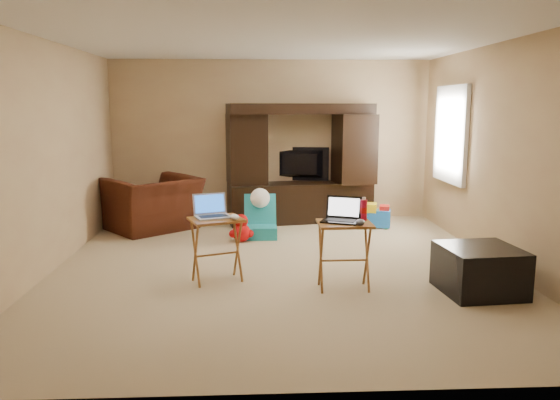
{
  "coord_description": "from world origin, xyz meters",
  "views": [
    {
      "loc": [
        -0.28,
        -5.93,
        1.8
      ],
      "look_at": [
        0.0,
        -0.2,
        0.8
      ],
      "focal_mm": 35.0,
      "sensor_mm": 36.0,
      "label": 1
    }
  ],
  "objects": [
    {
      "name": "television",
      "position": [
        0.45,
        2.66,
        0.88
      ],
      "size": [
        0.93,
        0.28,
        0.53
      ],
      "primitive_type": "imported",
      "rotation": [
        0.0,
        0.0,
        2.97
      ],
      "color": "black",
      "rests_on": "entertainment_center"
    },
    {
      "name": "wall_back",
      "position": [
        0.0,
        2.75,
        1.25
      ],
      "size": [
        5.0,
        0.0,
        5.0
      ],
      "primitive_type": "plane",
      "rotation": [
        1.57,
        0.0,
        0.0
      ],
      "color": "tan",
      "rests_on": "ground"
    },
    {
      "name": "water_bottle",
      "position": [
        0.8,
        -0.7,
        0.78
      ],
      "size": [
        0.07,
        0.07,
        0.21
      ],
      "primitive_type": "cylinder",
      "color": "#BB0B2B",
      "rests_on": "tray_table_right"
    },
    {
      "name": "wall_left",
      "position": [
        -2.5,
        0.0,
        1.25
      ],
      "size": [
        0.0,
        5.5,
        5.5
      ],
      "primitive_type": "plane",
      "rotation": [
        1.57,
        0.0,
        1.57
      ],
      "color": "tan",
      "rests_on": "ground"
    },
    {
      "name": "recliner",
      "position": [
        -1.74,
        1.95,
        0.39
      ],
      "size": [
        1.57,
        1.56,
        0.77
      ],
      "primitive_type": "imported",
      "rotation": [
        0.0,
        0.0,
        3.84
      ],
      "color": "#44170E",
      "rests_on": "floor"
    },
    {
      "name": "tray_table_right",
      "position": [
        0.6,
        -0.78,
        0.34
      ],
      "size": [
        0.52,
        0.42,
        0.67
      ],
      "primitive_type": "cube",
      "rotation": [
        0.0,
        0.0,
        0.01
      ],
      "color": "#986224",
      "rests_on": "floor"
    },
    {
      "name": "floor",
      "position": [
        0.0,
        0.0,
        0.0
      ],
      "size": [
        5.5,
        5.5,
        0.0
      ],
      "primitive_type": "plane",
      "color": "#C7B889",
      "rests_on": "ground"
    },
    {
      "name": "entertainment_center",
      "position": [
        0.45,
        2.44,
        0.91
      ],
      "size": [
        2.29,
        0.93,
        1.83
      ],
      "primitive_type": "cube",
      "rotation": [
        0.0,
        0.0,
        0.17
      ],
      "color": "black",
      "rests_on": "floor"
    },
    {
      "name": "wall_right",
      "position": [
        2.5,
        0.0,
        1.25
      ],
      "size": [
        0.0,
        5.5,
        5.5
      ],
      "primitive_type": "plane",
      "rotation": [
        1.57,
        0.0,
        -1.57
      ],
      "color": "tan",
      "rests_on": "ground"
    },
    {
      "name": "tray_table_left",
      "position": [
        -0.66,
        -0.49,
        0.33
      ],
      "size": [
        0.63,
        0.57,
        0.67
      ],
      "primitive_type": "cube",
      "rotation": [
        0.0,
        0.0,
        0.37
      ],
      "color": "#A66228",
      "rests_on": "floor"
    },
    {
      "name": "mouse_right",
      "position": [
        0.73,
        -0.9,
        0.7
      ],
      "size": [
        0.1,
        0.15,
        0.06
      ],
      "primitive_type": "ellipsoid",
      "rotation": [
        0.0,
        0.0,
        -0.1
      ],
      "color": "#39383D",
      "rests_on": "tray_table_right"
    },
    {
      "name": "ottoman",
      "position": [
        1.9,
        -0.95,
        0.23
      ],
      "size": [
        0.77,
        0.77,
        0.45
      ],
      "primitive_type": "cube",
      "rotation": [
        0.0,
        0.0,
        0.09
      ],
      "color": "black",
      "rests_on": "floor"
    },
    {
      "name": "mouse_left",
      "position": [
        -0.47,
        -0.56,
        0.69
      ],
      "size": [
        0.12,
        0.15,
        0.06
      ],
      "primitive_type": "ellipsoid",
      "rotation": [
        0.0,
        0.0,
        0.31
      ],
      "color": "silver",
      "rests_on": "tray_table_left"
    },
    {
      "name": "ceiling",
      "position": [
        0.0,
        0.0,
        2.5
      ],
      "size": [
        5.5,
        5.5,
        0.0
      ],
      "primitive_type": "plane",
      "rotation": [
        3.14,
        0.0,
        0.0
      ],
      "color": "silver",
      "rests_on": "ground"
    },
    {
      "name": "child_rocker",
      "position": [
        -0.19,
        1.4,
        0.3
      ],
      "size": [
        0.45,
        0.51,
        0.59
      ],
      "primitive_type": null,
      "rotation": [
        0.0,
        0.0,
        0.01
      ],
      "color": "teal",
      "rests_on": "floor"
    },
    {
      "name": "laptop_left",
      "position": [
        -0.69,
        -0.46,
        0.79
      ],
      "size": [
        0.42,
        0.39,
        0.24
      ],
      "primitive_type": "cube",
      "rotation": [
        0.0,
        0.0,
        0.35
      ],
      "color": "#AAAAAE",
      "rests_on": "tray_table_left"
    },
    {
      "name": "push_toy",
      "position": [
        1.5,
        1.95,
        0.19
      ],
      "size": [
        0.57,
        0.48,
        0.37
      ],
      "primitive_type": null,
      "rotation": [
        0.0,
        0.0,
        -0.27
      ],
      "color": "blue",
      "rests_on": "floor"
    },
    {
      "name": "laptop_right",
      "position": [
        0.56,
        -0.76,
        0.79
      ],
      "size": [
        0.44,
        0.4,
        0.24
      ],
      "primitive_type": "cube",
      "rotation": [
        0.0,
        0.0,
        -0.39
      ],
      "color": "black",
      "rests_on": "tray_table_right"
    },
    {
      "name": "window_frame",
      "position": [
        2.46,
        1.55,
        1.4
      ],
      "size": [
        0.06,
        1.14,
        1.34
      ],
      "primitive_type": "cube",
      "color": "white",
      "rests_on": "ground"
    },
    {
      "name": "wall_front",
      "position": [
        0.0,
        -2.75,
        1.25
      ],
      "size": [
        5.0,
        0.0,
        5.0
      ],
      "primitive_type": "plane",
      "rotation": [
        -1.57,
        0.0,
        0.0
      ],
      "color": "tan",
      "rests_on": "ground"
    },
    {
      "name": "plush_toy",
      "position": [
        -0.45,
        1.17,
        0.19
      ],
      "size": [
        0.34,
        0.28,
        0.38
      ],
      "primitive_type": null,
      "color": "red",
      "rests_on": "floor"
    },
    {
      "name": "window_pane",
      "position": [
        2.48,
        1.55,
        1.4
      ],
      "size": [
        0.0,
        1.2,
        1.2
      ],
      "primitive_type": "plane",
      "rotation": [
        1.57,
        0.0,
        -1.57
      ],
      "color": "white",
      "rests_on": "ground"
    }
  ]
}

